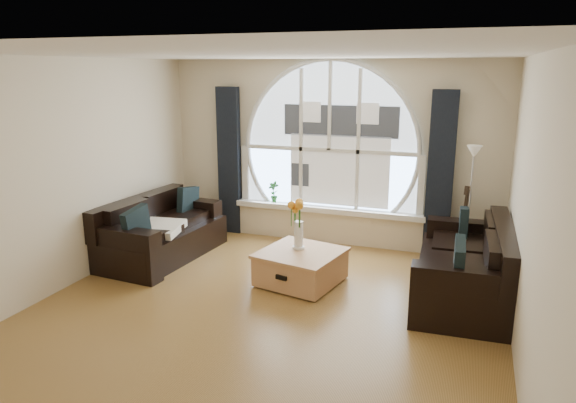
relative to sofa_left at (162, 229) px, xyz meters
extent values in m
cube|color=brown|center=(1.98, -1.24, -0.40)|extent=(5.00, 5.50, 0.01)
cube|color=silver|center=(1.98, -1.24, 2.30)|extent=(5.00, 5.50, 0.01)
cube|color=beige|center=(1.98, 1.51, 0.95)|extent=(5.00, 0.01, 2.70)
cube|color=beige|center=(1.98, -3.99, 0.95)|extent=(5.00, 0.01, 2.70)
cube|color=beige|center=(-0.52, -1.24, 0.95)|extent=(0.01, 5.50, 2.70)
cube|color=beige|center=(4.48, -1.24, 0.95)|extent=(0.01, 5.50, 2.70)
cube|color=silver|center=(4.18, -1.24, 1.95)|extent=(0.92, 5.50, 0.72)
cube|color=silver|center=(1.98, 1.48, 1.23)|extent=(2.60, 0.06, 2.15)
cube|color=white|center=(1.98, 1.41, 0.11)|extent=(2.90, 0.22, 0.08)
cube|color=white|center=(1.98, 1.45, 1.23)|extent=(2.76, 0.08, 2.15)
cube|color=silver|center=(2.13, 1.46, 1.10)|extent=(1.70, 0.02, 1.50)
cube|color=black|center=(0.38, 1.39, 0.75)|extent=(0.35, 0.12, 2.30)
cube|color=black|center=(3.58, 1.39, 0.75)|extent=(0.35, 0.12, 2.30)
cube|color=black|center=(0.00, 0.00, 0.00)|extent=(1.09, 1.95, 0.83)
cube|color=black|center=(3.99, -0.01, 0.00)|extent=(1.07, 2.02, 0.88)
cube|color=tan|center=(2.10, -0.23, -0.18)|extent=(1.08, 1.08, 0.45)
cube|color=silver|center=(0.13, -0.24, 0.10)|extent=(0.62, 0.62, 0.10)
cube|color=white|center=(2.04, -0.14, 0.40)|extent=(0.24, 0.24, 0.70)
cube|color=#B2B2B2|center=(3.99, 1.21, 0.40)|extent=(0.24, 0.24, 1.60)
cube|color=brown|center=(3.94, 1.31, 0.13)|extent=(0.41, 0.32, 1.06)
imported|color=#1E6023|center=(1.11, 1.41, 0.31)|extent=(0.20, 0.16, 0.33)
camera|label=1|loc=(3.99, -5.96, 2.17)|focal=32.76mm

